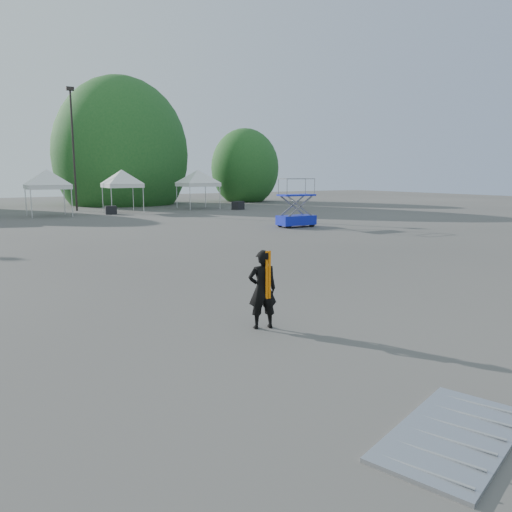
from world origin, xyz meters
TOP-DOWN VIEW (x-y plane):
  - ground at (0.00, 0.00)m, footprint 120.00×120.00m
  - light_pole_east at (3.00, 32.00)m, footprint 0.60×0.25m
  - tree_mid_e at (9.00, 39.00)m, footprint 5.12×5.12m
  - tree_far_e at (22.00, 37.00)m, footprint 3.84×3.84m
  - tent_e at (0.16, 27.72)m, footprint 4.05×4.05m
  - tent_f at (5.88, 28.81)m, footprint 3.83×3.83m
  - tent_g at (12.54, 28.99)m, footprint 4.23×4.23m
  - man at (-0.99, -2.60)m, footprint 0.65×0.52m
  - scissor_lift at (10.82, 12.33)m, footprint 2.16×1.14m
  - barrier_left at (-1.33, -7.26)m, footprint 2.56×1.82m
  - crate_mid at (4.37, 26.98)m, footprint 0.89×0.74m
  - crate_east at (14.97, 26.28)m, footprint 1.11×1.00m

SIDE VIEW (x-z plane):
  - ground at x=0.00m, z-range 0.00..0.00m
  - barrier_left at x=-1.33m, z-range 0.00..0.07m
  - crate_mid at x=4.37m, z-range 0.00..0.63m
  - crate_east at x=14.97m, z-range 0.00..0.71m
  - man at x=-0.99m, z-range 0.00..1.56m
  - scissor_lift at x=10.82m, z-range 0.01..2.76m
  - tent_f at x=5.88m, z-range 1.12..5.00m
  - tent_e at x=0.16m, z-range 1.12..5.00m
  - tent_g at x=12.54m, z-range 1.12..5.00m
  - tree_far_e at x=22.00m, z-range 0.70..6.55m
  - tree_mid_e at x=9.00m, z-range 0.94..8.74m
  - light_pole_east at x=3.00m, z-range 0.62..10.42m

